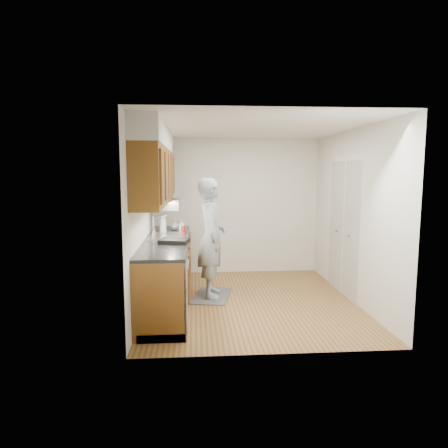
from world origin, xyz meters
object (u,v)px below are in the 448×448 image
Objects in this scene: soap_bottle_a at (163,223)px; dish_rack at (174,241)px; steel_can at (184,227)px; soap_bottle_b at (182,226)px; soda_can at (183,230)px; soap_bottle_c at (174,225)px; person at (211,230)px.

dish_rack is at bearing -76.84° from soap_bottle_a.
soap_bottle_b is at bearing -103.44° from steel_can.
dish_rack is at bearing -93.59° from soap_bottle_b.
soda_can is 0.31× the size of dish_rack.
soap_bottle_a is at bearing 116.29° from dish_rack.
soap_bottle_a reaches higher than soap_bottle_b.
soap_bottle_c is (-0.13, 0.21, -0.01)m from soap_bottle_b.
soap_bottle_a is 0.81× the size of dish_rack.
soap_bottle_c is 1.51× the size of soda_can.
soda_can is at bearing -67.12° from soap_bottle_c.
person is 10.74× the size of soap_bottle_b.
soap_bottle_a reaches higher than soda_can.
soda_can reaches higher than steel_can.
person reaches higher than dish_rack.
dish_rack is at bearing -94.72° from steel_can.
person is 0.86m from soap_bottle_c.
dish_rack is (-0.07, -1.05, -0.07)m from soap_bottle_b.
person reaches higher than steel_can.
soap_bottle_b reaches higher than soap_bottle_c.
soap_bottle_b is at bearing -58.21° from soap_bottle_c.
soap_bottle_c reaches higher than soda_can.
soap_bottle_c is at bearing 106.13° from dish_rack.
soap_bottle_c is (-0.59, 0.63, -0.00)m from person.
soap_bottle_b is 0.25m from soap_bottle_c.
steel_can is at bearing -25.77° from soap_bottle_c.
person reaches higher than soap_bottle_a.
dish_rack is (-0.52, -0.64, -0.06)m from person.
soap_bottle_c is at bearing 121.79° from soap_bottle_b.
soap_bottle_c is 1.27m from dish_rack.
steel_can is (0.16, -0.08, -0.03)m from soap_bottle_c.
soda_can is 1.04× the size of steel_can.
soap_bottle_a is 1.75× the size of soap_bottle_c.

